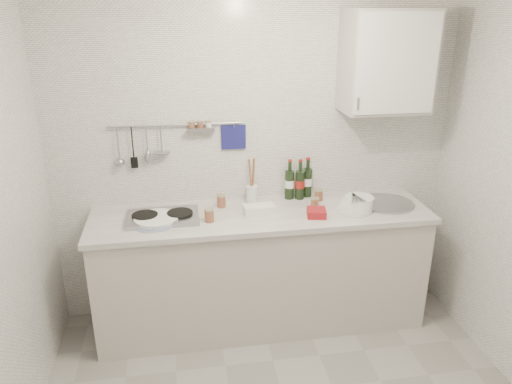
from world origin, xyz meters
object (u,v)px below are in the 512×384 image
wall_cabinet (387,61)px  wine_bottles (299,179)px  utensil_crock (252,192)px  plate_stack_hob (155,220)px  plate_stack_sink (357,204)px

wall_cabinet → wine_bottles: bearing=168.4°
wall_cabinet → wine_bottles: (-0.57, 0.12, -0.87)m
utensil_crock → plate_stack_hob: bearing=-159.9°
plate_stack_hob → plate_stack_sink: (1.44, -0.01, 0.03)m
wine_bottles → wall_cabinet: bearing=-11.6°
wall_cabinet → utensil_crock: (-0.94, 0.09, -0.95)m
wall_cabinet → wine_bottles: 1.05m
plate_stack_sink → wine_bottles: bearing=139.9°
wall_cabinet → plate_stack_sink: (-0.21, -0.19, -0.98)m
wall_cabinet → plate_stack_sink: size_ratio=2.60×
plate_stack_sink → utensil_crock: 0.78m
utensil_crock → plate_stack_sink: bearing=-20.7°
wine_bottles → utensil_crock: utensil_crock is taller
plate_stack_sink → utensil_crock: utensil_crock is taller
utensil_crock → wine_bottles: bearing=4.4°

